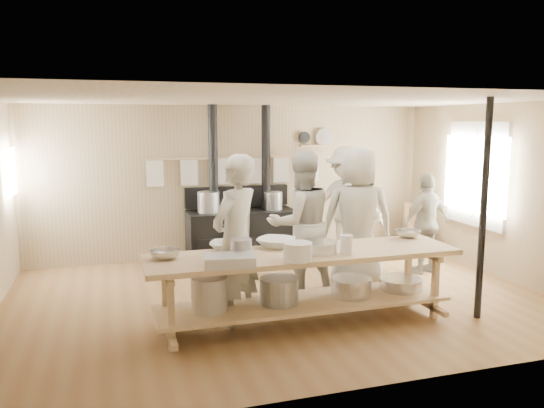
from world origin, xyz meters
name	(u,v)px	position (x,y,z in m)	size (l,w,h in m)	color
ground	(280,299)	(0.00, 0.00, 0.00)	(7.00, 7.00, 0.00)	brown
room_shell	(280,177)	(0.00, 0.00, 1.62)	(7.00, 7.00, 7.00)	tan
window_right	(477,174)	(3.47, 0.60, 1.50)	(0.09, 1.50, 1.65)	beige
left_opening	(11,172)	(-3.45, 2.00, 1.60)	(0.00, 0.90, 0.90)	white
stove	(241,230)	(-0.01, 2.12, 0.52)	(1.90, 0.75, 2.60)	black
towel_rail	(237,167)	(0.00, 2.40, 1.56)	(3.00, 0.04, 0.47)	tan
back_wall_shelf	(316,140)	(1.46, 2.43, 2.00)	(0.63, 0.14, 0.32)	tan
prep_table	(303,280)	(-0.01, -0.90, 0.52)	(3.60, 0.90, 0.85)	tan
support_post	(483,211)	(2.05, -1.35, 1.30)	(0.08, 0.08, 2.60)	black
cook_far_left	(236,240)	(-0.74, -0.66, 0.98)	(0.72, 0.47, 1.97)	#B6B3A1
cook_left	(301,224)	(0.34, 0.13, 0.97)	(0.94, 0.73, 1.94)	#B6B3A1
cook_center	(358,219)	(1.14, 0.05, 1.00)	(0.98, 0.64, 2.00)	#B6B3A1
cook_right	(426,223)	(2.54, 0.53, 0.78)	(0.91, 0.38, 1.55)	#B6B3A1
cook_by_window	(346,204)	(1.71, 1.63, 0.96)	(1.24, 0.71, 1.92)	#B6B3A1
chair	(416,238)	(3.16, 1.74, 0.26)	(0.53, 0.53, 0.87)	brown
bowl_white_a	(228,246)	(-0.82, -0.57, 0.90)	(0.41, 0.41, 0.10)	white
bowl_steel_a	(165,254)	(-1.55, -0.74, 0.90)	(0.32, 0.32, 0.10)	silver
bowl_white_b	(276,242)	(-0.23, -0.57, 0.90)	(0.44, 0.44, 0.11)	white
bowl_steel_b	(408,234)	(1.55, -0.57, 0.90)	(0.31, 0.31, 0.10)	silver
roasting_pan	(230,260)	(-0.94, -1.23, 0.91)	(0.51, 0.34, 0.11)	#B2B2B7
mixing_bowl_large	(319,247)	(0.15, -0.99, 0.92)	(0.41, 0.41, 0.13)	silver
bucket_galv	(241,248)	(-0.75, -0.95, 0.96)	(0.23, 0.23, 0.21)	gray
deep_bowl_enamel	(298,251)	(-0.20, -1.23, 0.95)	(0.31, 0.31, 0.19)	white
pitcher	(347,245)	(0.42, -1.14, 0.96)	(0.14, 0.14, 0.22)	white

